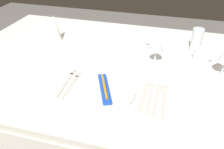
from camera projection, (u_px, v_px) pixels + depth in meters
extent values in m
cube|color=silver|center=(123.00, 66.00, 1.24)|extent=(1.80, 1.10, 0.04)
cube|color=silver|center=(140.00, 42.00, 1.75)|extent=(1.80, 0.01, 0.18)
cylinder|color=brown|center=(42.00, 64.00, 1.99)|extent=(0.07, 0.07, 0.70)
cylinder|color=white|center=(105.00, 91.00, 1.02)|extent=(0.27, 0.27, 0.02)
cube|color=blue|center=(104.00, 88.00, 1.01)|extent=(0.12, 0.21, 0.01)
cylinder|color=orange|center=(104.00, 86.00, 1.00)|extent=(0.08, 0.16, 0.01)
cube|color=beige|center=(70.00, 87.00, 1.05)|extent=(0.02, 0.18, 0.00)
cube|color=beige|center=(78.00, 75.00, 1.14)|extent=(0.02, 0.04, 0.00)
cube|color=beige|center=(64.00, 85.00, 1.07)|extent=(0.02, 0.19, 0.00)
cube|color=beige|center=(73.00, 72.00, 1.16)|extent=(0.02, 0.04, 0.00)
cube|color=beige|center=(143.00, 98.00, 0.98)|extent=(0.02, 0.17, 0.00)
cube|color=beige|center=(147.00, 85.00, 1.06)|extent=(0.02, 0.06, 0.00)
cube|color=beige|center=(149.00, 100.00, 0.97)|extent=(0.02, 0.19, 0.00)
ellipsoid|color=beige|center=(152.00, 86.00, 1.06)|extent=(0.03, 0.04, 0.01)
cube|color=beige|center=(156.00, 102.00, 0.96)|extent=(0.02, 0.19, 0.00)
ellipsoid|color=beige|center=(159.00, 87.00, 1.05)|extent=(0.03, 0.04, 0.01)
cube|color=beige|center=(164.00, 103.00, 0.96)|extent=(0.02, 0.19, 0.00)
ellipsoid|color=beige|center=(165.00, 88.00, 1.05)|extent=(0.03, 0.04, 0.01)
cylinder|color=white|center=(200.00, 62.00, 1.23)|extent=(0.13, 0.13, 0.01)
cylinder|color=white|center=(201.00, 55.00, 1.21)|extent=(0.08, 0.08, 0.07)
torus|color=white|center=(210.00, 56.00, 1.20)|extent=(0.05, 0.01, 0.05)
cylinder|color=white|center=(139.00, 45.00, 1.40)|extent=(0.13, 0.13, 0.01)
cylinder|color=white|center=(140.00, 40.00, 1.38)|extent=(0.08, 0.08, 0.06)
torus|color=white|center=(147.00, 40.00, 1.37)|extent=(0.04, 0.01, 0.04)
cylinder|color=silver|center=(155.00, 62.00, 1.24)|extent=(0.07, 0.07, 0.01)
cylinder|color=silver|center=(155.00, 56.00, 1.22)|extent=(0.01, 0.01, 0.07)
cone|color=silver|center=(157.00, 44.00, 1.18)|extent=(0.07, 0.07, 0.07)
cylinder|color=silver|center=(221.00, 74.00, 1.14)|extent=(0.06, 0.06, 0.01)
cylinder|color=silver|center=(223.00, 68.00, 1.12)|extent=(0.01, 0.01, 0.07)
cylinder|color=silver|center=(197.00, 40.00, 1.31)|extent=(0.06, 0.06, 0.14)
cylinder|color=#C68C1E|center=(196.00, 44.00, 1.33)|extent=(0.06, 0.06, 0.08)
cone|color=white|center=(55.00, 28.00, 1.43)|extent=(0.07, 0.07, 0.16)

